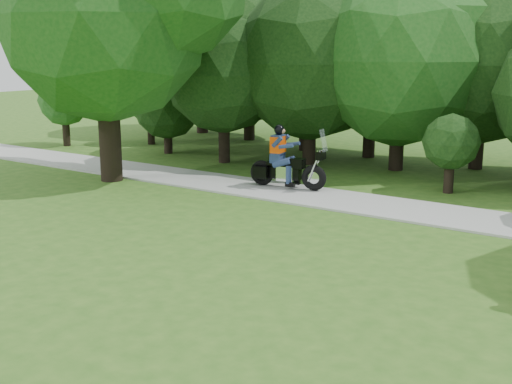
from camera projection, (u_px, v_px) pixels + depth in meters
The scene contains 3 objects.
ground at pixel (289, 337), 9.30m from camera, with size 100.00×100.00×0.00m, color #32611B.
walkway at pixel (458, 217), 15.75m from camera, with size 60.00×2.20×0.06m, color #ADADA8.
touring_motorcycle at pixel (283, 165), 18.86m from camera, with size 2.44×0.91×1.86m.
Camera 1 is at (4.43, -7.39, 4.11)m, focal length 45.00 mm.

